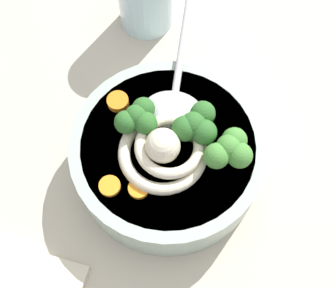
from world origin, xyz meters
TOP-DOWN VIEW (x-y plane):
  - table_slab at (0.00, 0.00)cm, footprint 95.86×95.86cm
  - soup_bowl at (-2.12, 1.99)cm, footprint 20.16×20.16cm
  - noodle_pile at (-3.20, 1.60)cm, footprint 9.74×9.55cm
  - soup_spoon at (2.20, 4.33)cm, footprint 16.74×11.18cm
  - broccoli_floret_far at (-0.18, -3.70)cm, footprint 4.89×4.20cm
  - broccoli_floret_left at (0.38, 0.34)cm, footprint 4.95×4.26cm
  - broccoli_floret_near_spoon at (-2.43, 5.43)cm, footprint 4.55×3.91cm
  - carrot_slice_extra_a at (-9.09, 3.83)cm, footprint 2.09×2.09cm
  - carrot_slice_right at (-7.63, 1.43)cm, footprint 2.05×2.05cm
  - carrot_slice_front at (-1.42, 8.99)cm, footprint 2.26×2.26cm

SIDE VIEW (x-z plane):
  - table_slab at x=0.00cm, z-range 0.00..2.64cm
  - soup_bowl at x=-2.12cm, z-range 2.74..8.96cm
  - carrot_slice_extra_a at x=-9.09cm, z-range 8.85..9.34cm
  - carrot_slice_right at x=-7.63cm, z-range 8.85..9.38cm
  - carrot_slice_front at x=-1.42cm, z-range 8.85..9.62cm
  - soup_spoon at x=2.20cm, z-range 8.85..10.45cm
  - noodle_pile at x=-3.20cm, z-range 8.12..12.03cm
  - broccoli_floret_near_spoon at x=-2.43cm, z-range 9.31..12.91cm
  - broccoli_floret_far at x=-0.18cm, z-range 9.34..13.21cm
  - broccoli_floret_left at x=0.38cm, z-range 9.35..13.27cm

